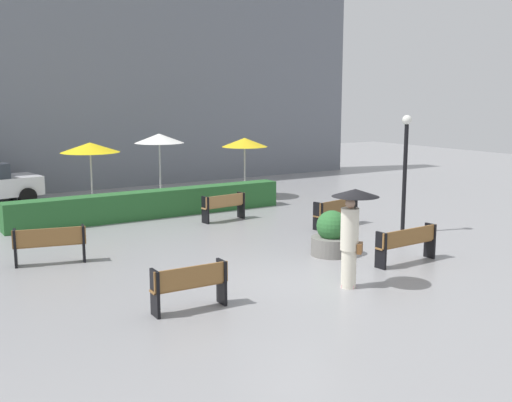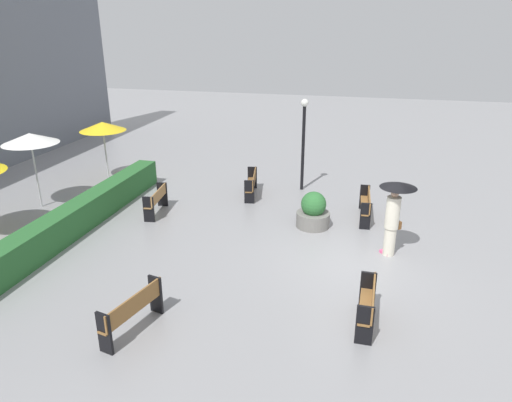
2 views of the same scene
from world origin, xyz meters
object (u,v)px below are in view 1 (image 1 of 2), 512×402
object	(u,v)px
patio_umbrella_white	(159,139)
patio_umbrella_yellow	(90,148)
bench_far_left	(50,242)
pedestrian_with_umbrella	(352,224)
planter_pot	(332,236)
bench_far_right	(337,211)
bench_near_left	(190,284)
bench_near_right	(407,242)
lamp_post	(405,160)
patio_umbrella_yellow_far	(245,142)
bench_back_row	(224,205)

from	to	relation	value
patio_umbrella_white	patio_umbrella_yellow	bearing A→B (deg)	177.11
bench_far_left	patio_umbrella_white	world-z (taller)	patio_umbrella_white
pedestrian_with_umbrella	planter_pot	world-z (taller)	pedestrian_with_umbrella
bench_far_left	bench_far_right	size ratio (longest dim) A/B	0.95
bench_near_left	patio_umbrella_yellow	xyz separation A→B (m)	(1.70, 11.42, 1.68)
bench_near_right	planter_pot	world-z (taller)	planter_pot
lamp_post	patio_umbrella_white	distance (m)	9.50
lamp_post	patio_umbrella_yellow	xyz separation A→B (m)	(-6.59, 8.74, 0.04)
bench_far_left	bench_near_left	xyz separation A→B (m)	(1.43, -4.72, -0.02)
patio_umbrella_white	patio_umbrella_yellow_far	size ratio (longest dim) A/B	1.10
bench_near_left	bench_near_right	bearing A→B (deg)	2.01
bench_far_left	bench_far_right	xyz separation A→B (m)	(8.60, -0.32, -0.04)
bench_far_right	lamp_post	world-z (taller)	lamp_post
bench_near_left	patio_umbrella_white	size ratio (longest dim) A/B	0.57
bench_near_right	lamp_post	bearing A→B (deg)	46.36
bench_far_right	bench_near_right	distance (m)	4.36
bench_near_right	lamp_post	xyz separation A→B (m)	(2.37, 2.48, 1.63)
bench_near_right	bench_far_right	bearing A→B (deg)	73.42
bench_back_row	bench_near_left	xyz separation A→B (m)	(-4.67, -7.05, 0.01)
bench_far_left	lamp_post	distance (m)	10.06
lamp_post	patio_umbrella_yellow_far	bearing A→B (deg)	95.09
pedestrian_with_umbrella	patio_umbrella_yellow_far	world-z (taller)	patio_umbrella_yellow_far
bench_far_right	patio_umbrella_white	xyz separation A→B (m)	(-2.89, 6.90, 1.93)
pedestrian_with_umbrella	bench_near_right	bearing A→B (deg)	16.98
pedestrian_with_umbrella	patio_umbrella_yellow	size ratio (longest dim) A/B	0.89
bench_back_row	bench_near_right	xyz separation A→B (m)	(1.26, -6.84, 0.02)
bench_far_left	pedestrian_with_umbrella	xyz separation A→B (m)	(4.93, -5.25, 0.84)
bench_near_right	bench_far_left	bearing A→B (deg)	148.51
bench_far_left	pedestrian_with_umbrella	world-z (taller)	pedestrian_with_umbrella
bench_back_row	bench_far_right	bearing A→B (deg)	-46.78
bench_near_right	lamp_post	distance (m)	3.79
bench_near_left	lamp_post	world-z (taller)	lamp_post
bench_far_right	lamp_post	bearing A→B (deg)	-56.65
patio_umbrella_white	bench_near_right	bearing A→B (deg)	-81.56
bench_near_left	patio_umbrella_white	xyz separation A→B (m)	(4.28, 11.29, 1.91)
pedestrian_with_umbrella	patio_umbrella_yellow	distance (m)	12.12
bench_near_right	patio_umbrella_yellow_far	distance (m)	10.66
patio_umbrella_white	bench_far_left	bearing A→B (deg)	-130.96
patio_umbrella_yellow_far	bench_far_left	bearing A→B (deg)	-146.85
patio_umbrella_yellow	patio_umbrella_yellow_far	bearing A→B (deg)	-7.94
lamp_post	bench_near_right	bearing A→B (deg)	-133.64
bench_far_right	patio_umbrella_yellow_far	size ratio (longest dim) A/B	0.75
lamp_post	patio_umbrella_white	bearing A→B (deg)	114.99
lamp_post	patio_umbrella_yellow	size ratio (longest dim) A/B	1.45
planter_pot	lamp_post	distance (m)	3.90
bench_far_left	bench_back_row	distance (m)	6.53
bench_near_right	patio_umbrella_yellow	xyz separation A→B (m)	(-4.23, 11.22, 1.67)
pedestrian_with_umbrella	patio_umbrella_white	bearing A→B (deg)	86.21
bench_far_right	planter_pot	bearing A→B (deg)	-131.56
bench_near_left	patio_umbrella_yellow	size ratio (longest dim) A/B	0.63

